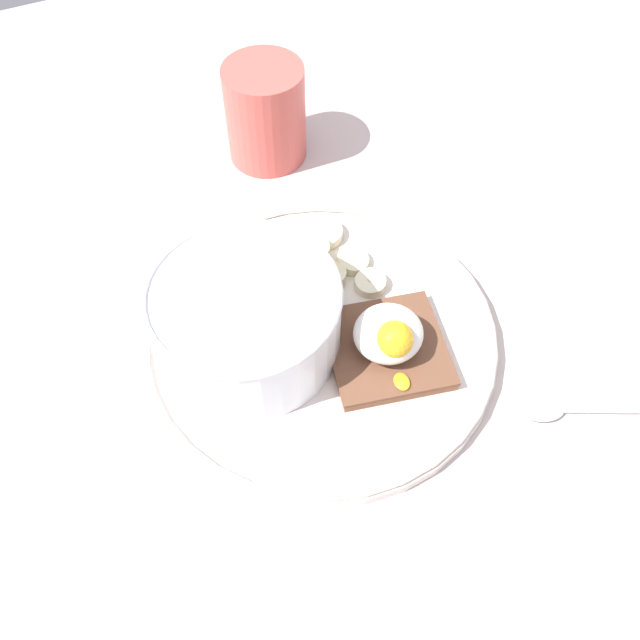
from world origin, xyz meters
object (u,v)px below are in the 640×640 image
Objects in this scene: banana_slice_left at (314,251)px; banana_slice_back at (352,261)px; spoon at (577,408)px; banana_slice_front at (323,233)px; banana_slice_right at (329,276)px; poached_egg at (390,335)px; banana_slice_inner at (370,283)px; oatmeal_bowl at (245,318)px; toast_slice at (386,349)px; coffee_mug at (265,113)px.

banana_slice_left is 0.94× the size of banana_slice_back.
banana_slice_back is at bearing 116.29° from spoon.
banana_slice_right is at bearing -109.09° from banana_slice_front.
poached_egg reaches higher than banana_slice_left.
spoon is at bearing -65.71° from banana_slice_front.
banana_slice_back is 2.87cm from banana_slice_inner.
banana_slice_left reaches higher than spoon.
oatmeal_bowl reaches higher than banana_slice_left.
banana_slice_inner is at bearing -79.85° from banana_slice_front.
toast_slice is 3.10× the size of banana_slice_inner.
poached_egg is at bearing -105.81° from banana_slice_inner.
poached_egg is at bearing -91.66° from coffee_mug.
banana_slice_inner is 19.03cm from spoon.
banana_slice_right is at bearing -95.45° from coffee_mug.
banana_slice_back is at bearing -87.18° from coffee_mug.
toast_slice is at bearing -84.79° from banana_slice_left.
oatmeal_bowl is 23.45cm from coffee_mug.
poached_egg is (9.40, -5.81, -0.28)cm from oatmeal_bowl.
coffee_mug reaches higher than banana_slice_inner.
banana_slice_front is 4.06cm from banana_slice_back.
coffee_mug reaches higher than oatmeal_bowl.
banana_slice_right reaches higher than toast_slice.
poached_egg is 1.74× the size of banana_slice_front.
banana_slice_front is at bearing 87.12° from poached_egg.
spoon is at bearing -37.21° from oatmeal_bowl.
spoon is at bearing -56.87° from banana_slice_right.
oatmeal_bowl is 1.25× the size of spoon.
banana_slice_inner is 20.54cm from coffee_mug.
banana_slice_right is (0.06, -2.93, -0.10)cm from banana_slice_left.
poached_egg is at bearing 138.72° from spoon.
poached_egg is 1.86× the size of banana_slice_left.
banana_slice_front is at bearing 46.54° from banana_slice_left.
poached_egg is at bearing -98.78° from toast_slice.
banana_slice_front is 1.07× the size of banana_slice_left.
toast_slice is 9.44cm from banana_slice_back.
banana_slice_back is (0.96, -3.95, 0.03)cm from banana_slice_front.
banana_slice_inner is 0.29× the size of spoon.
toast_slice is 13.27cm from banana_slice_front.
banana_slice_left is at bearing 94.91° from poached_egg.
banana_slice_back is at bearing 80.29° from poached_egg.
banana_slice_front is 0.94× the size of banana_slice_right.
banana_slice_left is at bearing 119.54° from spoon.
banana_slice_left reaches higher than banana_slice_right.
oatmeal_bowl is 1.39× the size of toast_slice.
oatmeal_bowl is 11.25cm from toast_slice.
toast_slice is 1.11× the size of coffee_mug.
toast_slice is 2.31cm from poached_egg.
banana_slice_right reaches higher than spoon.
spoon is (11.22, -9.85, -3.52)cm from poached_egg.
poached_egg is at bearing -31.71° from oatmeal_bowl.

